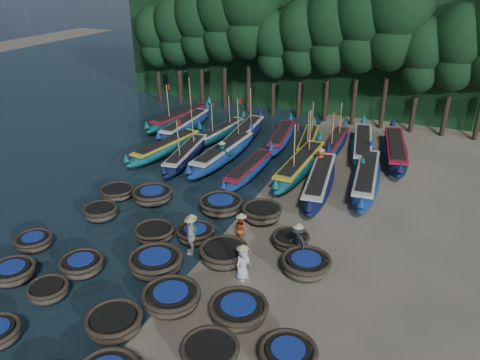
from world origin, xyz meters
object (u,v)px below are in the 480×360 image
at_px(long_boat_9, 181,118).
at_px(long_boat_5, 249,169).
at_px(fisherman_0, 243,262).
at_px(fisherman_6, 320,160).
at_px(long_boat_16, 362,146).
at_px(coracle_7, 114,323).
at_px(fisherman_3, 297,242).
at_px(long_boat_2, 167,147).
at_px(long_boat_12, 244,134).
at_px(coracle_6, 48,290).
at_px(coracle_15, 100,212).
at_px(long_boat_3, 186,154).
at_px(fisherman_2, 241,228).
at_px(fisherman_5, 222,154).
at_px(coracle_9, 288,356).
at_px(coracle_24, 291,240).
at_px(coracle_10, 34,241).
at_px(fisherman_4, 191,235).
at_px(long_boat_8, 366,178).
at_px(long_boat_10, 185,125).
at_px(fisherman_1, 192,229).
at_px(coracle_16, 154,233).
at_px(coracle_19, 306,265).
at_px(coracle_5, 13,272).
at_px(long_boat_4, 223,153).
at_px(coracle_12, 156,263).
at_px(long_boat_7, 319,181).
at_px(long_boat_11, 221,132).
at_px(long_boat_14, 308,141).
at_px(coracle_11, 82,265).
at_px(coracle_14, 238,310).
at_px(coracle_21, 152,195).
at_px(long_boat_15, 334,144).
at_px(long_boat_17, 395,150).
at_px(coracle_13, 171,298).
at_px(coracle_20, 117,192).
at_px(coracle_17, 195,234).
at_px(coracle_23, 262,213).

bearing_deg(long_boat_9, long_boat_5, -30.44).
relative_size(fisherman_0, fisherman_6, 0.98).
xyz_separation_m(long_boat_9, long_boat_16, (14.85, -0.73, 0.03)).
height_order(coracle_7, fisherman_3, fisherman_3).
height_order(long_boat_2, long_boat_12, long_boat_12).
distance_m(coracle_6, coracle_15, 6.33).
height_order(long_boat_3, fisherman_2, long_boat_3).
bearing_deg(fisherman_5, long_boat_12, -87.00).
xyz_separation_m(coracle_9, coracle_24, (-2.09, 6.84, -0.07)).
height_order(coracle_10, fisherman_4, fisherman_4).
height_order(long_boat_5, long_boat_8, long_boat_8).
distance_m(coracle_15, fisherman_0, 8.94).
relative_size(long_boat_10, fisherman_3, 4.39).
distance_m(fisherman_1, fisherman_3, 4.89).
bearing_deg(coracle_16, coracle_19, 2.00).
distance_m(coracle_5, fisherman_2, 10.00).
xyz_separation_m(long_boat_4, long_boat_5, (2.53, -1.55, -0.12)).
xyz_separation_m(coracle_12, long_boat_7, (4.39, 10.60, 0.11)).
bearing_deg(coracle_10, fisherman_4, 20.30).
bearing_deg(long_boat_11, coracle_10, -88.50).
distance_m(long_boat_14, fisherman_1, 14.62).
bearing_deg(coracle_7, coracle_11, 145.87).
height_order(coracle_14, coracle_21, coracle_21).
bearing_deg(long_boat_15, long_boat_17, 1.20).
bearing_deg(long_boat_4, long_boat_17, 28.90).
distance_m(long_boat_10, fisherman_2, 16.55).
height_order(coracle_9, coracle_11, coracle_9).
bearing_deg(coracle_5, coracle_24, 35.22).
bearing_deg(coracle_7, long_boat_16, 76.43).
distance_m(coracle_13, coracle_20, 10.21).
bearing_deg(coracle_14, coracle_17, 134.15).
bearing_deg(coracle_14, coracle_7, -148.34).
relative_size(coracle_19, long_boat_8, 0.26).
xyz_separation_m(long_boat_15, fisherman_6, (0.08, -4.26, 0.37)).
height_order(coracle_12, coracle_20, coracle_12).
bearing_deg(long_boat_2, coracle_24, -24.90).
height_order(coracle_20, fisherman_3, fisherman_3).
xyz_separation_m(coracle_10, fisherman_4, (6.92, 2.56, 0.59)).
bearing_deg(coracle_14, long_boat_17, 79.67).
relative_size(long_boat_3, long_boat_12, 0.88).
bearing_deg(long_boat_17, coracle_14, -109.82).
bearing_deg(coracle_13, coracle_14, 7.94).
distance_m(coracle_12, coracle_13, 2.45).
distance_m(coracle_14, coracle_20, 12.12).
bearing_deg(coracle_23, fisherman_5, 131.24).
relative_size(coracle_12, coracle_21, 1.02).
height_order(fisherman_0, fisherman_5, fisherman_5).
xyz_separation_m(coracle_20, long_boat_3, (0.99, 6.22, 0.17)).
distance_m(long_boat_17, fisherman_6, 5.95).
bearing_deg(long_boat_14, coracle_24, -86.25).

